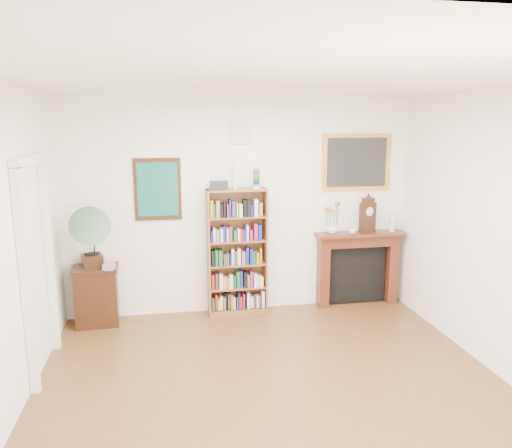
{
  "coord_description": "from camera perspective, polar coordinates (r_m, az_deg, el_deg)",
  "views": [
    {
      "loc": [
        -0.92,
        -3.82,
        2.48
      ],
      "look_at": [
        0.04,
        1.6,
        1.35
      ],
      "focal_mm": 35.0,
      "sensor_mm": 36.0,
      "label": 1
    }
  ],
  "objects": [
    {
      "name": "room",
      "position": [
        4.08,
        3.37,
        -3.79
      ],
      "size": [
        4.51,
        5.01,
        2.81
      ],
      "color": "brown",
      "rests_on": "ground"
    },
    {
      "name": "door_casing",
      "position": [
        5.32,
        -23.75,
        -2.62
      ],
      "size": [
        0.08,
        1.02,
        2.17
      ],
      "color": "white",
      "rests_on": "left_wall"
    },
    {
      "name": "teal_poster",
      "position": [
        6.35,
        -11.17,
        3.91
      ],
      "size": [
        0.58,
        0.04,
        0.78
      ],
      "color": "black",
      "rests_on": "back_wall"
    },
    {
      "name": "small_picture",
      "position": [
        6.37,
        -1.78,
        10.46
      ],
      "size": [
        0.26,
        0.04,
        0.3
      ],
      "color": "white",
      "rests_on": "back_wall"
    },
    {
      "name": "gilt_painting",
      "position": [
        6.79,
        11.4,
        6.93
      ],
      "size": [
        0.95,
        0.04,
        0.75
      ],
      "color": "gold",
      "rests_on": "back_wall"
    },
    {
      "name": "bookshelf",
      "position": [
        6.41,
        -2.19,
        -2.45
      ],
      "size": [
        0.76,
        0.28,
        1.9
      ],
      "rotation": [
        0.0,
        0.0,
        0.02
      ],
      "color": "brown",
      "rests_on": "floor"
    },
    {
      "name": "side_cabinet",
      "position": [
        6.52,
        -17.74,
        -7.82
      ],
      "size": [
        0.56,
        0.42,
        0.74
      ],
      "primitive_type": "cube",
      "rotation": [
        0.0,
        0.0,
        0.05
      ],
      "color": "black",
      "rests_on": "floor"
    },
    {
      "name": "fireplace",
      "position": [
        6.98,
        11.52,
        -4.31
      ],
      "size": [
        1.21,
        0.29,
        1.02
      ],
      "rotation": [
        0.0,
        0.0,
        0.0
      ],
      "color": "#471910",
      "rests_on": "floor"
    },
    {
      "name": "gramophone",
      "position": [
        6.23,
        -18.6,
        -1.03
      ],
      "size": [
        0.62,
        0.7,
        0.78
      ],
      "rotation": [
        0.0,
        0.0,
        0.29
      ],
      "color": "black",
      "rests_on": "side_cabinet"
    },
    {
      "name": "cd_stack",
      "position": [
        6.24,
        -16.45,
        -4.65
      ],
      "size": [
        0.15,
        0.15,
        0.08
      ],
      "primitive_type": "cube",
      "rotation": [
        0.0,
        0.0,
        -0.24
      ],
      "color": "#B3B1BE",
      "rests_on": "side_cabinet"
    },
    {
      "name": "mantel_clock",
      "position": [
        6.82,
        12.64,
        0.92
      ],
      "size": [
        0.23,
        0.17,
        0.47
      ],
      "rotation": [
        0.0,
        0.0,
        0.35
      ],
      "color": "black",
      "rests_on": "fireplace"
    },
    {
      "name": "flower_vase",
      "position": [
        6.7,
        8.66,
        -0.41
      ],
      "size": [
        0.16,
        0.16,
        0.16
      ],
      "primitive_type": "imported",
      "rotation": [
        0.0,
        0.0,
        0.05
      ],
      "color": "white",
      "rests_on": "fireplace"
    },
    {
      "name": "teacup",
      "position": [
        6.74,
        10.95,
        -0.78
      ],
      "size": [
        0.11,
        0.11,
        0.07
      ],
      "primitive_type": "imported",
      "rotation": [
        0.0,
        0.0,
        -0.16
      ],
      "color": "silver",
      "rests_on": "fireplace"
    },
    {
      "name": "bottle_left",
      "position": [
        6.98,
        15.3,
        0.14
      ],
      "size": [
        0.07,
        0.07,
        0.24
      ],
      "primitive_type": "cylinder",
      "color": "silver",
      "rests_on": "fireplace"
    },
    {
      "name": "bottle_right",
      "position": [
        7.0,
        15.22,
        0.01
      ],
      "size": [
        0.06,
        0.06,
        0.2
      ],
      "primitive_type": "cylinder",
      "color": "silver",
      "rests_on": "fireplace"
    }
  ]
}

